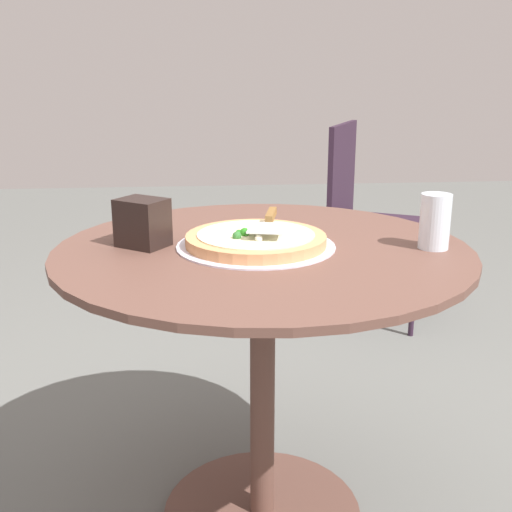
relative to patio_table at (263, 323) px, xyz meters
The scene contains 6 objects.
patio_table is the anchor object (origin of this frame).
pizza_on_tray 0.21m from the patio_table, 76.84° to the right, with size 0.37×0.37×0.05m.
pizza_server 0.25m from the patio_table, 149.43° to the left, with size 0.22×0.10×0.02m.
drinking_cup 0.47m from the patio_table, 82.78° to the left, with size 0.07×0.07×0.13m, color silver.
napkin_dispenser 0.38m from the patio_table, 96.14° to the right, with size 0.11×0.09×0.11m, color black.
patio_chair_near 1.54m from the patio_table, 156.11° to the left, with size 0.58×0.58×0.91m.
Camera 1 is at (1.42, -0.14, 1.15)m, focal length 44.29 mm.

